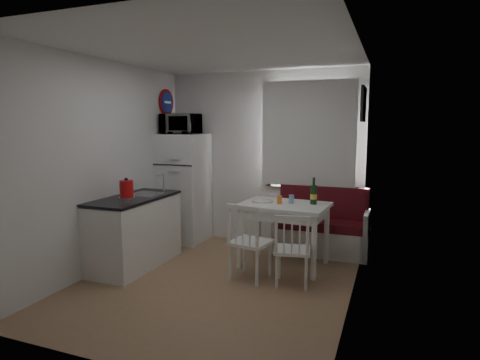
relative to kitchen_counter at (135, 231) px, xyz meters
The scene contains 22 objects.
floor 1.29m from the kitchen_counter, ahead, with size 3.00×3.50×0.02m, color #967950.
ceiling 2.46m from the kitchen_counter, ahead, with size 3.00×3.50×0.02m, color white.
wall_back 2.17m from the kitchen_counter, 53.04° to the left, with size 3.00×0.02×2.60m, color white.
wall_front 2.41m from the kitchen_counter, 57.81° to the right, with size 3.00×0.02×2.60m, color white.
wall_left 0.91m from the kitchen_counter, 152.61° to the right, with size 0.02×3.50×2.60m, color white.
wall_right 2.83m from the kitchen_counter, ahead, with size 0.02×3.50×2.60m, color white.
window 2.72m from the kitchen_counter, 39.47° to the left, with size 1.22×0.06×1.47m, color white.
curtain 2.71m from the kitchen_counter, 38.19° to the left, with size 1.35×0.02×1.50m, color white.
kitchen_counter is the anchor object (origin of this frame).
wall_sign 2.15m from the kitchen_counter, 101.80° to the left, with size 0.40×0.40×0.03m, color navy.
picture_frame 3.25m from the kitchen_counter, 19.45° to the left, with size 0.04×0.52×0.42m, color black.
bench 2.54m from the kitchen_counter, 32.31° to the left, with size 1.31×0.50×0.94m.
dining_table 1.93m from the kitchen_counter, 20.66° to the left, with size 1.14×0.84×0.81m.
chair_left 1.54m from the kitchen_counter, ahead, with size 0.49×0.48×0.49m.
chair_right 2.04m from the kitchen_counter, ahead, with size 0.45×0.44×0.45m.
fridge 1.30m from the kitchen_counter, 89.10° to the left, with size 0.67×0.67×1.66m, color white.
microwave 1.81m from the kitchen_counter, 89.06° to the left, with size 0.55×0.37×0.30m, color white.
kettle 0.61m from the kitchen_counter, 76.75° to the right, with size 0.20×0.20×0.26m, color red.
wine_bottle 2.33m from the kitchen_counter, 19.91° to the left, with size 0.08×0.08×0.34m, color #144019, non-canonical shape.
drinking_glass_orange 1.89m from the kitchen_counter, 19.76° to the left, with size 0.06×0.06×0.11m, color orange.
drinking_glass_blue 2.04m from the kitchen_counter, 21.19° to the left, with size 0.07×0.07×0.11m, color #8AB4EB.
plate 1.68m from the kitchen_counter, 25.02° to the left, with size 0.27×0.27×0.02m, color white.
Camera 1 is at (1.85, -4.03, 1.81)m, focal length 30.00 mm.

